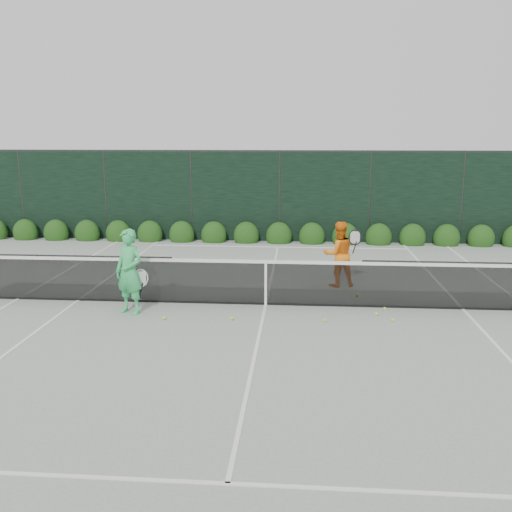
{
  "coord_description": "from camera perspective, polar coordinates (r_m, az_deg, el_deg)",
  "views": [
    {
      "loc": [
        0.71,
        -11.66,
        3.56
      ],
      "look_at": [
        -0.23,
        0.3,
        1.0
      ],
      "focal_mm": 40.0,
      "sensor_mm": 36.0,
      "label": 1
    }
  ],
  "objects": [
    {
      "name": "player_woman",
      "position": [
        11.71,
        -12.55,
        -1.55
      ],
      "size": [
        0.74,
        0.63,
        1.73
      ],
      "rotation": [
        0.0,
        0.0,
        -0.41
      ],
      "color": "#38C168",
      "rests_on": "ground"
    },
    {
      "name": "player_man",
      "position": [
        13.68,
        8.28,
        0.2
      ],
      "size": [
        0.95,
        0.77,
        1.56
      ],
      "rotation": [
        0.0,
        0.0,
        3.4
      ],
      "color": "orange",
      "rests_on": "ground"
    },
    {
      "name": "tennis_balls",
      "position": [
        11.62,
        6.44,
        -5.7
      ],
      "size": [
        4.52,
        1.98,
        0.07
      ],
      "color": "#BAE332",
      "rests_on": "ground"
    },
    {
      "name": "windscreen_fence",
      "position": [
        9.21,
        -0.04,
        -0.79
      ],
      "size": [
        32.0,
        21.07,
        3.06
      ],
      "color": "black",
      "rests_on": "ground"
    },
    {
      "name": "court_lines",
      "position": [
        12.21,
        0.97,
        -4.88
      ],
      "size": [
        11.03,
        23.83,
        0.01
      ],
      "color": "white",
      "rests_on": "ground"
    },
    {
      "name": "ground",
      "position": [
        12.21,
        0.97,
        -4.91
      ],
      "size": [
        80.0,
        80.0,
        0.0
      ],
      "primitive_type": "plane",
      "color": "gray",
      "rests_on": "ground"
    },
    {
      "name": "tennis_net",
      "position": [
        12.07,
        0.86,
        -2.49
      ],
      "size": [
        12.9,
        0.1,
        1.07
      ],
      "color": "black",
      "rests_on": "ground"
    },
    {
      "name": "hedge_row",
      "position": [
        19.11,
        2.3,
        2.02
      ],
      "size": [
        31.66,
        0.65,
        0.94
      ],
      "color": "#10380F",
      "rests_on": "ground"
    }
  ]
}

